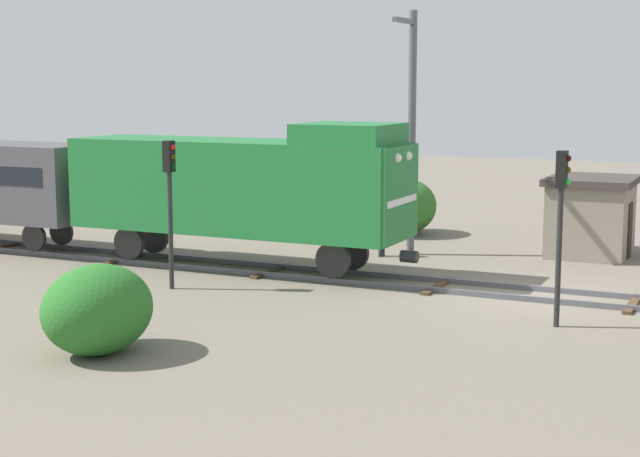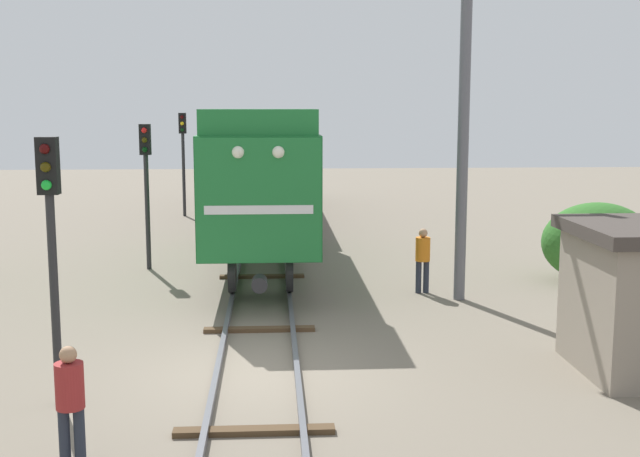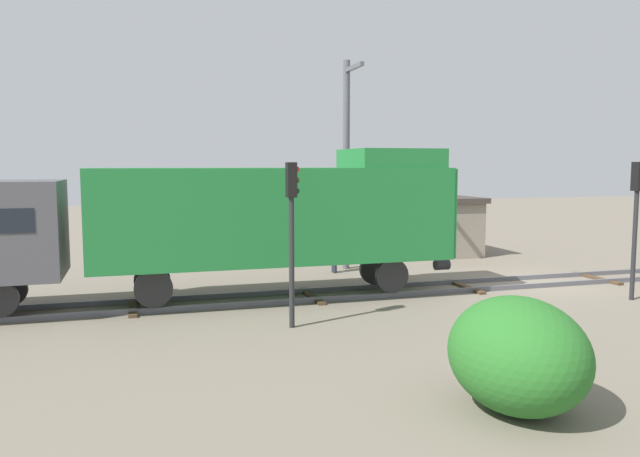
{
  "view_description": "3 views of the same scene",
  "coord_description": "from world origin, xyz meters",
  "px_view_note": "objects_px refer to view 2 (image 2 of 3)",
  "views": [
    {
      "loc": [
        -27.02,
        -5.96,
        5.97
      ],
      "look_at": [
        -1.4,
        5.93,
        1.75
      ],
      "focal_mm": 55.0,
      "sensor_mm": 36.0,
      "label": 1
    },
    {
      "loc": [
        0.29,
        -14.1,
        4.79
      ],
      "look_at": [
        1.44,
        4.79,
        1.94
      ],
      "focal_mm": 45.0,
      "sensor_mm": 36.0,
      "label": 2
    },
    {
      "loc": [
        -18.98,
        13.63,
        4.27
      ],
      "look_at": [
        0.62,
        7.82,
        2.16
      ],
      "focal_mm": 35.0,
      "sensor_mm": 36.0,
      "label": 3
    }
  ],
  "objects_px": {
    "traffic_signal_near": "(51,222)",
    "catenary_mast": "(461,122)",
    "passenger_car_leading": "(265,158)",
    "locomotive": "(261,178)",
    "worker_by_signal": "(423,255)",
    "traffic_signal_far": "(183,145)",
    "traffic_signal_mid": "(146,169)",
    "worker_near_track": "(70,398)"
  },
  "relations": [
    {
      "from": "locomotive",
      "to": "catenary_mast",
      "type": "xyz_separation_m",
      "value": [
        4.94,
        -3.86,
        1.67
      ]
    },
    {
      "from": "locomotive",
      "to": "traffic_signal_near",
      "type": "relative_size",
      "value": 2.67
    },
    {
      "from": "worker_near_track",
      "to": "worker_by_signal",
      "type": "height_order",
      "value": "same"
    },
    {
      "from": "passenger_car_leading",
      "to": "worker_near_track",
      "type": "distance_m",
      "value": 26.54
    },
    {
      "from": "traffic_signal_mid",
      "to": "worker_by_signal",
      "type": "bearing_deg",
      "value": -25.35
    },
    {
      "from": "passenger_car_leading",
      "to": "traffic_signal_far",
      "type": "bearing_deg",
      "value": -166.52
    },
    {
      "from": "worker_by_signal",
      "to": "locomotive",
      "type": "bearing_deg",
      "value": -154.58
    },
    {
      "from": "traffic_signal_near",
      "to": "worker_by_signal",
      "type": "relative_size",
      "value": 2.56
    },
    {
      "from": "traffic_signal_near",
      "to": "passenger_car_leading",
      "type": "bearing_deg",
      "value": 82.39
    },
    {
      "from": "locomotive",
      "to": "catenary_mast",
      "type": "relative_size",
      "value": 1.38
    },
    {
      "from": "traffic_signal_mid",
      "to": "worker_near_track",
      "type": "bearing_deg",
      "value": -85.78
    },
    {
      "from": "traffic_signal_far",
      "to": "worker_near_track",
      "type": "relative_size",
      "value": 2.69
    },
    {
      "from": "passenger_car_leading",
      "to": "traffic_signal_near",
      "type": "bearing_deg",
      "value": -97.61
    },
    {
      "from": "traffic_signal_mid",
      "to": "catenary_mast",
      "type": "xyz_separation_m",
      "value": [
        8.34,
        -4.36,
        1.45
      ]
    },
    {
      "from": "worker_by_signal",
      "to": "traffic_signal_far",
      "type": "bearing_deg",
      "value": 178.5
    },
    {
      "from": "worker_near_track",
      "to": "passenger_car_leading",
      "type": "bearing_deg",
      "value": 60.85
    },
    {
      "from": "traffic_signal_mid",
      "to": "passenger_car_leading",
      "type": "bearing_deg",
      "value": 75.17
    },
    {
      "from": "locomotive",
      "to": "traffic_signal_mid",
      "type": "height_order",
      "value": "locomotive"
    },
    {
      "from": "locomotive",
      "to": "traffic_signal_mid",
      "type": "relative_size",
      "value": 2.68
    },
    {
      "from": "traffic_signal_near",
      "to": "catenary_mast",
      "type": "bearing_deg",
      "value": 39.72
    },
    {
      "from": "catenary_mast",
      "to": "worker_by_signal",
      "type": "bearing_deg",
      "value": 134.32
    },
    {
      "from": "traffic_signal_mid",
      "to": "worker_by_signal",
      "type": "xyz_separation_m",
      "value": [
        7.6,
        -3.6,
        -2.0
      ]
    },
    {
      "from": "traffic_signal_near",
      "to": "traffic_signal_mid",
      "type": "distance_m",
      "value": 11.13
    },
    {
      "from": "locomotive",
      "to": "traffic_signal_mid",
      "type": "distance_m",
      "value": 3.44
    },
    {
      "from": "worker_near_track",
      "to": "catenary_mast",
      "type": "relative_size",
      "value": 0.2
    },
    {
      "from": "locomotive",
      "to": "catenary_mast",
      "type": "distance_m",
      "value": 6.49
    },
    {
      "from": "traffic_signal_far",
      "to": "catenary_mast",
      "type": "relative_size",
      "value": 0.54
    },
    {
      "from": "traffic_signal_mid",
      "to": "catenary_mast",
      "type": "distance_m",
      "value": 9.52
    },
    {
      "from": "locomotive",
      "to": "catenary_mast",
      "type": "bearing_deg",
      "value": -38.03
    },
    {
      "from": "traffic_signal_mid",
      "to": "traffic_signal_near",
      "type": "bearing_deg",
      "value": -88.97
    },
    {
      "from": "passenger_car_leading",
      "to": "traffic_signal_far",
      "type": "height_order",
      "value": "traffic_signal_far"
    },
    {
      "from": "traffic_signal_near",
      "to": "traffic_signal_mid",
      "type": "relative_size",
      "value": 1.01
    },
    {
      "from": "traffic_signal_far",
      "to": "worker_near_track",
      "type": "bearing_deg",
      "value": -87.31
    },
    {
      "from": "worker_near_track",
      "to": "worker_by_signal",
      "type": "bearing_deg",
      "value": 32.46
    },
    {
      "from": "worker_by_signal",
      "to": "catenary_mast",
      "type": "xyz_separation_m",
      "value": [
        0.74,
        -0.76,
        3.45
      ]
    },
    {
      "from": "traffic_signal_far",
      "to": "worker_by_signal",
      "type": "distance_m",
      "value": 17.56
    },
    {
      "from": "passenger_car_leading",
      "to": "catenary_mast",
      "type": "distance_m",
      "value": 18.0
    },
    {
      "from": "traffic_signal_near",
      "to": "traffic_signal_far",
      "type": "distance_m",
      "value": 23.1
    },
    {
      "from": "traffic_signal_near",
      "to": "traffic_signal_far",
      "type": "xyz_separation_m",
      "value": [
        -0.4,
        23.1,
        0.14
      ]
    },
    {
      "from": "worker_by_signal",
      "to": "catenary_mast",
      "type": "height_order",
      "value": "catenary_mast"
    },
    {
      "from": "traffic_signal_near",
      "to": "catenary_mast",
      "type": "height_order",
      "value": "catenary_mast"
    },
    {
      "from": "passenger_car_leading",
      "to": "traffic_signal_near",
      "type": "xyz_separation_m",
      "value": [
        -3.2,
        -23.96,
        0.49
      ]
    }
  ]
}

